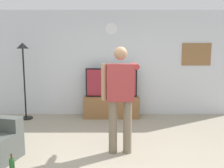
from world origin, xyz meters
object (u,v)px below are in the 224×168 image
floor_lamp (23,65)px  person_standing_nearer_lamp (120,93)px  wall_clock (111,29)px  framed_picture (195,54)px  television (111,83)px  tv_stand (111,107)px

floor_lamp → person_standing_nearer_lamp: size_ratio=1.07×
wall_clock → framed_picture: (2.20, 0.00, -0.64)m
television → person_standing_nearer_lamp: size_ratio=0.74×
television → floor_lamp: (-2.13, -0.18, 0.45)m
wall_clock → person_standing_nearer_lamp: wall_clock is taller
television → person_standing_nearer_lamp: (0.15, -2.15, 0.11)m
floor_lamp → television: bearing=4.9°
tv_stand → television: television is taller
wall_clock → framed_picture: size_ratio=0.40×
floor_lamp → person_standing_nearer_lamp: (2.28, -1.97, -0.34)m
television → framed_picture: (2.20, 0.25, 0.70)m
framed_picture → floor_lamp: bearing=-174.3°
tv_stand → person_standing_nearer_lamp: person_standing_nearer_lamp is taller
tv_stand → wall_clock: size_ratio=4.68×
tv_stand → television: (0.00, 0.05, 0.62)m
framed_picture → television: bearing=-173.5°
tv_stand → floor_lamp: (-2.13, -0.14, 1.08)m
tv_stand → person_standing_nearer_lamp: size_ratio=0.80×
tv_stand → framed_picture: 2.58m
television → wall_clock: size_ratio=4.36×
tv_stand → framed_picture: framed_picture is taller
tv_stand → framed_picture: bearing=7.7°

